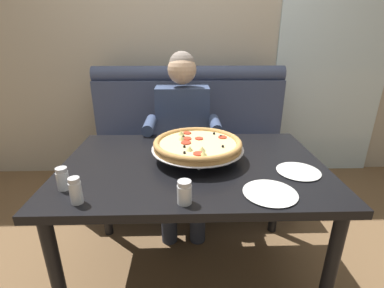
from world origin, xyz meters
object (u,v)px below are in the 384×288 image
at_px(booth_bench, 190,154).
at_px(shaker_pepper_flakes, 76,192).
at_px(shaker_parmesan, 184,194).
at_px(plate_near_right, 270,192).
at_px(shaker_oregano, 63,180).
at_px(diner_main, 183,130).
at_px(plate_near_left, 298,170).
at_px(pizza, 198,144).
at_px(dining_table, 193,177).

xyz_separation_m(booth_bench, shaker_pepper_flakes, (-0.47, -1.29, 0.40)).
xyz_separation_m(shaker_parmesan, plate_near_right, (0.36, 0.06, -0.03)).
xyz_separation_m(shaker_oregano, shaker_pepper_flakes, (0.10, -0.11, 0.00)).
bearing_deg(shaker_pepper_flakes, diner_main, 67.75).
height_order(shaker_oregano, plate_near_left, shaker_oregano).
relative_size(diner_main, shaker_parmesan, 13.02).
bearing_deg(plate_near_right, diner_main, 111.04).
distance_m(booth_bench, pizza, 0.98).
height_order(shaker_parmesan, plate_near_right, shaker_parmesan).
relative_size(booth_bench, shaker_pepper_flakes, 15.18).
height_order(shaker_parmesan, shaker_pepper_flakes, shaker_pepper_flakes).
bearing_deg(shaker_pepper_flakes, dining_table, 37.52).
relative_size(booth_bench, dining_table, 1.24).
xyz_separation_m(booth_bench, plate_near_left, (0.52, -1.04, 0.36)).
bearing_deg(shaker_pepper_flakes, shaker_oregano, 130.77).
bearing_deg(shaker_parmesan, plate_near_left, 24.42).
height_order(pizza, plate_near_left, pizza).
xyz_separation_m(diner_main, pizza, (0.08, -0.61, 0.12)).
bearing_deg(dining_table, pizza, 60.14).
height_order(booth_bench, shaker_oregano, booth_bench).
distance_m(dining_table, shaker_oregano, 0.63).
bearing_deg(shaker_parmesan, shaker_oregano, 166.79).
height_order(dining_table, plate_near_left, plate_near_left).
distance_m(diner_main, plate_near_right, 1.04).
distance_m(shaker_parmesan, plate_near_left, 0.61).
bearing_deg(diner_main, shaker_pepper_flakes, -112.25).
bearing_deg(pizza, dining_table, -119.86).
relative_size(booth_bench, shaker_parmesan, 17.29).
bearing_deg(shaker_oregano, plate_near_right, -4.21).
height_order(plate_near_left, plate_near_right, same).
bearing_deg(booth_bench, shaker_pepper_flakes, -110.20).
relative_size(shaker_parmesan, shaker_oregano, 0.97).
bearing_deg(booth_bench, dining_table, -90.00).
xyz_separation_m(booth_bench, shaker_oregano, (-0.57, -1.17, 0.39)).
relative_size(dining_table, plate_near_left, 6.46).
bearing_deg(diner_main, booth_bench, 78.11).
xyz_separation_m(pizza, shaker_oregano, (-0.60, -0.30, -0.04)).
xyz_separation_m(diner_main, plate_near_left, (0.57, -0.78, 0.05)).
relative_size(shaker_parmesan, shaker_pepper_flakes, 0.88).
xyz_separation_m(booth_bench, plate_near_right, (0.32, -1.24, 0.36)).
distance_m(dining_table, plate_near_left, 0.54).
xyz_separation_m(shaker_parmesan, shaker_oregano, (-0.53, 0.12, 0.00)).
distance_m(dining_table, pizza, 0.18).
bearing_deg(plate_near_left, booth_bench, 116.28).
relative_size(diner_main, shaker_pepper_flakes, 11.43).
height_order(shaker_parmesan, shaker_oregano, shaker_oregano).
distance_m(diner_main, shaker_parmesan, 1.03).
xyz_separation_m(dining_table, diner_main, (-0.06, 0.66, 0.05)).
bearing_deg(shaker_oregano, diner_main, 60.58).
height_order(dining_table, diner_main, diner_main).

